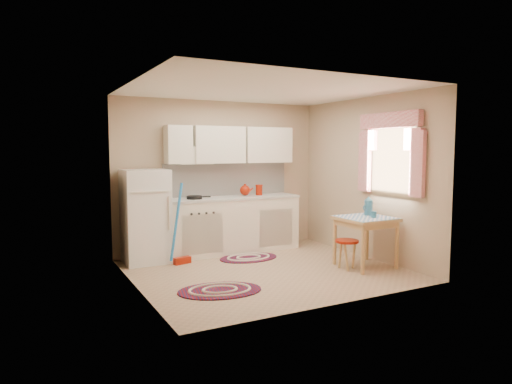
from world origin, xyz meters
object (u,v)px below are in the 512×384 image
Objects in this scene: fridge at (146,216)px; table at (365,242)px; base_cabinets at (232,225)px; stool at (347,255)px.

fridge is 1.94× the size of table.
base_cabinets reaches higher than table.
stool is at bearing -35.57° from fridge.
fridge is 3.26m from table.
base_cabinets is 2.04m from stool.
fridge reaches higher than table.
table reaches higher than stool.
base_cabinets is at bearing 1.99° from fridge.
base_cabinets is (1.44, 0.05, -0.26)m from fridge.
table is at bearing -1.85° from stool.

